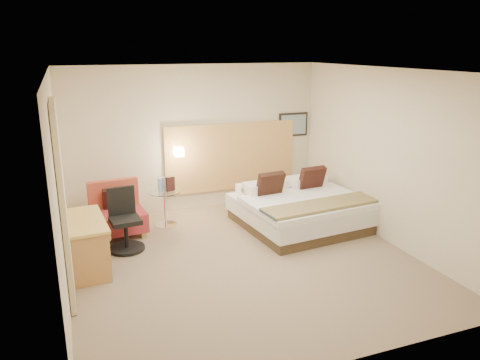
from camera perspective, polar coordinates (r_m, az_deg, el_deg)
name	(u,v)px	position (r m, az deg, el deg)	size (l,w,h in m)	color
floor	(243,260)	(6.93, 0.41, -9.77)	(4.80, 5.00, 0.02)	#7C6A53
ceiling	(244,70)	(6.25, 0.46, 13.32)	(4.80, 5.00, 0.02)	white
wall_back	(195,138)	(8.79, -5.49, 5.08)	(4.80, 0.02, 2.70)	beige
wall_front	(344,237)	(4.33, 12.56, -6.81)	(4.80, 0.02, 2.70)	beige
wall_left	(57,188)	(6.05, -21.38, -0.97)	(0.02, 5.00, 2.70)	beige
wall_right	(388,157)	(7.64, 17.57, 2.75)	(0.02, 5.00, 2.70)	beige
headboard_panel	(231,157)	(9.04, -1.07, 2.86)	(2.60, 0.04, 1.30)	tan
art_frame	(293,124)	(9.45, 6.50, 6.74)	(0.62, 0.03, 0.47)	black
art_canvas	(294,125)	(9.44, 6.55, 6.72)	(0.54, 0.01, 0.39)	gray
lamp_arm	(178,151)	(8.66, -7.54, 3.50)	(0.02, 0.02, 0.12)	white
lamp_shade	(179,152)	(8.60, -7.44, 3.42)	(0.15, 0.15, 0.15)	#FFEDC6
curtain	(63,204)	(5.85, -20.76, -2.81)	(0.06, 0.90, 2.42)	beige
bottle_a	(160,185)	(8.05, -9.75, -0.58)	(0.07, 0.07, 0.23)	#9AC1EE
bottle_b	(163,184)	(8.10, -9.37, -0.45)	(0.07, 0.07, 0.23)	#8DA4DA
menu_folder	(170,184)	(8.04, -8.48, -0.46)	(0.15, 0.06, 0.25)	#3E1A19
bed	(299,209)	(8.12, 7.18, -3.48)	(2.12, 2.08, 0.96)	#403020
lounge_chair	(117,214)	(7.97, -14.72, -4.02)	(0.89, 0.80, 0.87)	#B47D54
side_table	(165,206)	(8.16, -9.10, -3.20)	(0.68, 0.68, 0.63)	silver
desk	(86,230)	(6.79, -18.22, -5.80)	(0.61, 1.20, 0.73)	tan
desk_chair	(125,225)	(7.33, -13.85, -5.35)	(0.58, 0.58, 0.95)	black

